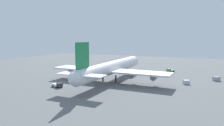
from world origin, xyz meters
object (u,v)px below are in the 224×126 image
Objects in this scene: maintenance_van at (83,66)px; safety_cone_tail at (84,96)px; cargo_container_aft at (186,82)px; pushback_tractor at (170,70)px; baggage_tug at (57,85)px; cargo_airplane at (112,68)px; safety_cone_nose at (131,71)px; cargo_container_fore at (216,79)px.

maintenance_van is 7.98× the size of safety_cone_tail.
maintenance_van is 1.68× the size of cargo_container_aft.
baggage_tug is (-59.49, 36.16, -0.08)m from pushback_tractor.
maintenance_van is 59.22m from baggage_tug.
maintenance_van is at bearing 22.33° from baggage_tug.
cargo_airplane is at bearing 6.42° from safety_cone_tail.
pushback_tractor is at bearing -85.41° from maintenance_van.
safety_cone_nose is (22.63, 35.10, -0.51)m from cargo_container_aft.
safety_cone_tail is at bearing 140.59° from cargo_container_fore.
safety_cone_tail is at bearing 165.38° from pushback_tractor.
cargo_container_aft is at bearing 139.04° from cargo_container_fore.
baggage_tug reaches higher than safety_cone_tail.
maintenance_van is at bearing 94.59° from pushback_tractor.
baggage_tug is 53.88m from safety_cone_nose.
maintenance_van is at bearing 82.48° from cargo_container_fore.
cargo_airplane is at bearing 115.70° from cargo_container_fore.
baggage_tug is 1.72× the size of cargo_container_aft.
cargo_container_fore is (22.10, -45.93, -5.33)m from cargo_airplane.
maintenance_van reaches higher than safety_cone_nose.
baggage_tug is at bearing 125.60° from cargo_container_fore.
pushback_tractor is 1.44× the size of cargo_container_fore.
baggage_tug is (-21.65, 15.19, -5.32)m from cargo_airplane.
safety_cone_tail is (-62.87, -41.03, -0.90)m from maintenance_van.
baggage_tug is at bearing 165.34° from safety_cone_nose.
cargo_airplane is 17.56× the size of cargo_container_fore.
cargo_airplane is at bearing 103.16° from cargo_container_aft.
pushback_tractor is 8.13× the size of safety_cone_tail.
cargo_container_fore is 18.88m from cargo_container_aft.
cargo_airplane reaches higher than cargo_container_fore.
cargo_container_aft reaches higher than safety_cone_nose.
cargo_airplane is 51.25m from cargo_container_fore.
pushback_tractor is 29.51m from cargo_container_fore.
cargo_airplane is 12.10× the size of baggage_tug.
pushback_tractor is at bearing 22.75° from cargo_container_aft.
baggage_tug is (-54.78, -22.50, -0.25)m from maintenance_van.
safety_cone_tail is (-29.73, -3.34, -5.98)m from cargo_airplane.
cargo_container_fore is at bearing -64.30° from cargo_airplane.
cargo_container_fore is at bearing -97.52° from maintenance_van.
safety_cone_nose is at bearing -94.21° from maintenance_van.
maintenance_van is 36.25m from safety_cone_nose.
cargo_container_fore is 1.19× the size of cargo_container_aft.
cargo_airplane is 26.97m from baggage_tug.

